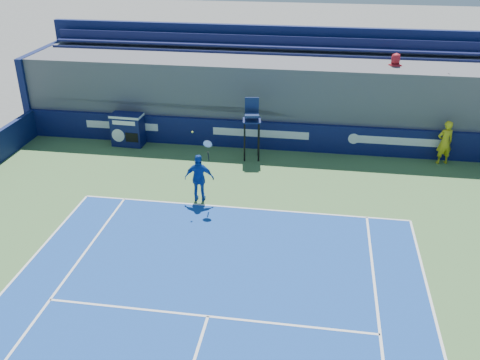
% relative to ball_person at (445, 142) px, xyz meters
% --- Properties ---
extents(ball_person, '(0.75, 0.60, 1.78)m').
position_rel_ball_person_xyz_m(ball_person, '(0.00, 0.00, 0.00)').
color(ball_person, gold).
rests_on(ball_person, apron).
extents(back_hoarding, '(20.40, 0.21, 1.20)m').
position_rel_ball_person_xyz_m(back_hoarding, '(-7.26, 0.40, -0.30)').
color(back_hoarding, '#0C1245').
rests_on(back_hoarding, ground).
extents(match_clock, '(1.35, 0.78, 1.40)m').
position_rel_ball_person_xyz_m(match_clock, '(-12.87, -0.07, -0.16)').
color(match_clock, '#0E1346').
rests_on(match_clock, ground).
extents(umpire_chair, '(0.79, 0.79, 2.48)m').
position_rel_ball_person_xyz_m(umpire_chair, '(-7.51, -0.64, 0.63)').
color(umpire_chair, black).
rests_on(umpire_chair, ground).
extents(tennis_player, '(1.02, 0.49, 2.57)m').
position_rel_ball_person_xyz_m(tennis_player, '(-8.77, -4.48, -0.04)').
color(tennis_player, '#1442A2').
rests_on(tennis_player, apron).
extents(stadium_seating, '(21.00, 4.05, 4.40)m').
position_rel_ball_person_xyz_m(stadium_seating, '(-7.25, 2.46, 0.93)').
color(stadium_seating, '#56565B').
rests_on(stadium_seating, ground).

